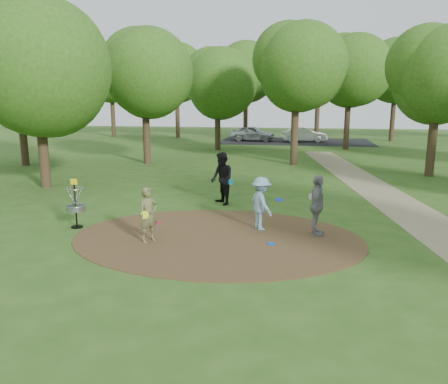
# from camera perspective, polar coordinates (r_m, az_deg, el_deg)

# --- Properties ---
(ground) EXTENTS (100.00, 100.00, 0.00)m
(ground) POSITION_cam_1_polar(r_m,az_deg,el_deg) (12.66, -0.91, -6.00)
(ground) COLOR #2D5119
(ground) RESTS_ON ground
(dirt_clearing) EXTENTS (8.40, 8.40, 0.02)m
(dirt_clearing) POSITION_cam_1_polar(r_m,az_deg,el_deg) (12.65, -0.91, -5.96)
(dirt_clearing) COLOR #47301C
(dirt_clearing) RESTS_ON ground
(footpath) EXTENTS (7.55, 39.89, 0.01)m
(footpath) POSITION_cam_1_polar(r_m,az_deg,el_deg) (15.01, 25.92, -4.32)
(footpath) COLOR #8C7A5B
(footpath) RESTS_ON ground
(parking_lot) EXTENTS (14.00, 8.00, 0.01)m
(parking_lot) POSITION_cam_1_polar(r_m,az_deg,el_deg) (42.02, 9.30, 6.54)
(parking_lot) COLOR black
(parking_lot) RESTS_ON ground
(player_observer_with_disc) EXTENTS (0.64, 0.68, 1.56)m
(player_observer_with_disc) POSITION_cam_1_polar(r_m,az_deg,el_deg) (12.28, -9.86, -2.95)
(player_observer_with_disc) COLOR brown
(player_observer_with_disc) RESTS_ON ground
(player_throwing_with_disc) EXTENTS (1.22, 1.21, 1.63)m
(player_throwing_with_disc) POSITION_cam_1_polar(r_m,az_deg,el_deg) (13.29, 4.88, -1.51)
(player_throwing_with_disc) COLOR #8AB0CD
(player_throwing_with_disc) RESTS_ON ground
(player_walking_with_disc) EXTENTS (1.16, 1.22, 1.98)m
(player_walking_with_disc) POSITION_cam_1_polar(r_m,az_deg,el_deg) (16.40, -0.28, 1.75)
(player_walking_with_disc) COLOR black
(player_walking_with_disc) RESTS_ON ground
(player_waiting_with_disc) EXTENTS (0.58, 1.10, 1.80)m
(player_waiting_with_disc) POSITION_cam_1_polar(r_m,az_deg,el_deg) (12.92, 12.05, -1.75)
(player_waiting_with_disc) COLOR gray
(player_waiting_with_disc) RESTS_ON ground
(disc_ground_blue) EXTENTS (0.22, 0.22, 0.02)m
(disc_ground_blue) POSITION_cam_1_polar(r_m,az_deg,el_deg) (12.14, 6.17, -6.73)
(disc_ground_blue) COLOR blue
(disc_ground_blue) RESTS_ON dirt_clearing
(disc_ground_red) EXTENTS (0.22, 0.22, 0.02)m
(disc_ground_red) POSITION_cam_1_polar(r_m,az_deg,el_deg) (14.18, -8.59, -4.02)
(disc_ground_red) COLOR #C21342
(disc_ground_red) RESTS_ON dirt_clearing
(car_left) EXTENTS (4.40, 2.07, 1.45)m
(car_left) POSITION_cam_1_polar(r_m,az_deg,el_deg) (41.85, 3.74, 7.65)
(car_left) COLOR #AEB3B6
(car_left) RESTS_ON ground
(car_right) EXTENTS (4.25, 2.05, 1.34)m
(car_right) POSITION_cam_1_polar(r_m,az_deg,el_deg) (41.50, 10.41, 7.36)
(car_right) COLOR #B5B7BD
(car_right) RESTS_ON ground
(disc_golf_basket) EXTENTS (0.63, 0.63, 1.54)m
(disc_golf_basket) POSITION_cam_1_polar(r_m,az_deg,el_deg) (14.19, -18.87, -1.01)
(disc_golf_basket) COLOR black
(disc_golf_basket) RESTS_ON ground
(tree_ring) EXTENTS (37.74, 45.06, 8.94)m
(tree_ring) POSITION_cam_1_polar(r_m,az_deg,el_deg) (20.32, 9.76, 15.44)
(tree_ring) COLOR #332316
(tree_ring) RESTS_ON ground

